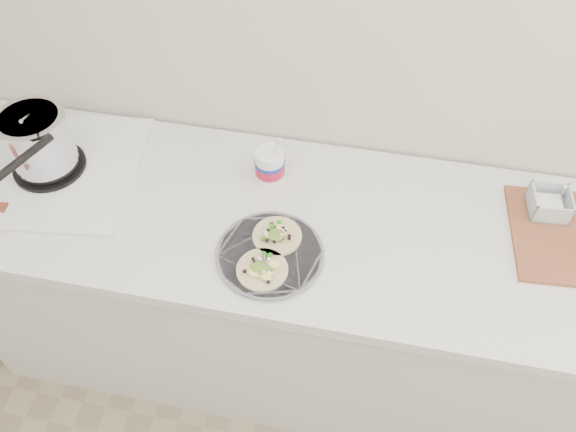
# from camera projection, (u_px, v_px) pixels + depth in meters

# --- Properties ---
(counter) EXTENTS (2.44, 0.66, 0.90)m
(counter) POSITION_uv_depth(u_px,v_px,m) (325.00, 302.00, 1.95)
(counter) COLOR silver
(counter) RESTS_ON ground
(stove) EXTENTS (0.59, 0.56, 0.26)m
(stove) POSITION_uv_depth(u_px,v_px,m) (43.00, 151.00, 1.67)
(stove) COLOR silver
(stove) RESTS_ON counter
(taco_plate) EXTENTS (0.30, 0.30, 0.04)m
(taco_plate) POSITION_uv_depth(u_px,v_px,m) (270.00, 252.00, 1.52)
(taco_plate) COLOR slate
(taco_plate) RESTS_ON counter
(tub) EXTENTS (0.09, 0.09, 0.20)m
(tub) POSITION_uv_depth(u_px,v_px,m) (271.00, 163.00, 1.67)
(tub) COLOR white
(tub) RESTS_ON counter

